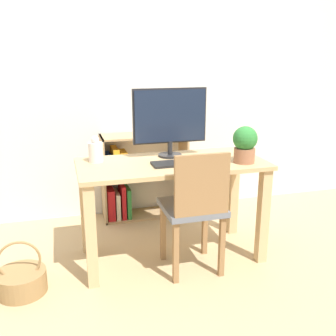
{
  "coord_description": "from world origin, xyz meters",
  "views": [
    {
      "loc": [
        -0.74,
        -2.57,
        1.47
      ],
      "look_at": [
        0.0,
        0.1,
        0.66
      ],
      "focal_mm": 42.0,
      "sensor_mm": 36.0,
      "label": 1
    }
  ],
  "objects_px": {
    "vase": "(96,151)",
    "bookshelf": "(130,181)",
    "monitor": "(170,118)",
    "potted_plant": "(245,144)",
    "keyboard": "(175,163)",
    "chair": "(195,206)",
    "basket": "(21,280)"
  },
  "relations": [
    {
      "from": "bookshelf",
      "to": "monitor",
      "type": "bearing_deg",
      "value": -73.49
    },
    {
      "from": "vase",
      "to": "chair",
      "type": "relative_size",
      "value": 0.21
    },
    {
      "from": "monitor",
      "to": "bookshelf",
      "type": "bearing_deg",
      "value": 106.51
    },
    {
      "from": "monitor",
      "to": "basket",
      "type": "bearing_deg",
      "value": -161.69
    },
    {
      "from": "keyboard",
      "to": "chair",
      "type": "relative_size",
      "value": 0.36
    },
    {
      "from": "monitor",
      "to": "bookshelf",
      "type": "xyz_separation_m",
      "value": [
        -0.19,
        0.65,
        -0.66
      ]
    },
    {
      "from": "keyboard",
      "to": "chair",
      "type": "distance_m",
      "value": 0.32
    },
    {
      "from": "bookshelf",
      "to": "basket",
      "type": "height_order",
      "value": "bookshelf"
    },
    {
      "from": "bookshelf",
      "to": "basket",
      "type": "distance_m",
      "value": 1.37
    },
    {
      "from": "potted_plant",
      "to": "basket",
      "type": "height_order",
      "value": "potted_plant"
    },
    {
      "from": "keyboard",
      "to": "potted_plant",
      "type": "xyz_separation_m",
      "value": [
        0.49,
        -0.07,
        0.13
      ]
    },
    {
      "from": "vase",
      "to": "bookshelf",
      "type": "xyz_separation_m",
      "value": [
        0.35,
        0.67,
        -0.46
      ]
    },
    {
      "from": "chair",
      "to": "basket",
      "type": "bearing_deg",
      "value": 173.31
    },
    {
      "from": "monitor",
      "to": "potted_plant",
      "type": "height_order",
      "value": "monitor"
    },
    {
      "from": "potted_plant",
      "to": "basket",
      "type": "relative_size",
      "value": 0.72
    },
    {
      "from": "vase",
      "to": "keyboard",
      "type": "bearing_deg",
      "value": -23.19
    },
    {
      "from": "potted_plant",
      "to": "vase",
      "type": "bearing_deg",
      "value": 163.56
    },
    {
      "from": "bookshelf",
      "to": "basket",
      "type": "relative_size",
      "value": 2.18
    },
    {
      "from": "monitor",
      "to": "bookshelf",
      "type": "relative_size",
      "value": 0.71
    },
    {
      "from": "potted_plant",
      "to": "bookshelf",
      "type": "bearing_deg",
      "value": 123.97
    },
    {
      "from": "keyboard",
      "to": "vase",
      "type": "bearing_deg",
      "value": 156.81
    },
    {
      "from": "potted_plant",
      "to": "chair",
      "type": "relative_size",
      "value": 0.29
    },
    {
      "from": "monitor",
      "to": "keyboard",
      "type": "xyz_separation_m",
      "value": [
        -0.03,
        -0.23,
        -0.28
      ]
    },
    {
      "from": "keyboard",
      "to": "bookshelf",
      "type": "distance_m",
      "value": 0.98
    },
    {
      "from": "vase",
      "to": "potted_plant",
      "type": "bearing_deg",
      "value": -16.44
    },
    {
      "from": "vase",
      "to": "potted_plant",
      "type": "distance_m",
      "value": 1.04
    },
    {
      "from": "potted_plant",
      "to": "basket",
      "type": "bearing_deg",
      "value": -178.09
    },
    {
      "from": "vase",
      "to": "chair",
      "type": "xyz_separation_m",
      "value": [
        0.6,
        -0.4,
        -0.32
      ]
    },
    {
      "from": "keyboard",
      "to": "monitor",
      "type": "bearing_deg",
      "value": 82.11
    },
    {
      "from": "bookshelf",
      "to": "keyboard",
      "type": "bearing_deg",
      "value": -79.68
    },
    {
      "from": "potted_plant",
      "to": "bookshelf",
      "type": "relative_size",
      "value": 0.33
    },
    {
      "from": "keyboard",
      "to": "potted_plant",
      "type": "bearing_deg",
      "value": -8.78
    }
  ]
}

